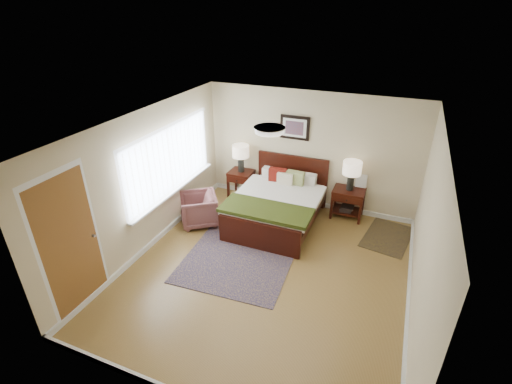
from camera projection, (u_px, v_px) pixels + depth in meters
floor at (267, 270)px, 6.25m from camera, size 5.00×5.00×0.00m
back_wall at (310, 151)px, 7.72m from camera, size 4.50×0.04×2.50m
front_wall at (178, 323)px, 3.62m from camera, size 4.50×0.04×2.50m
left_wall at (147, 182)px, 6.42m from camera, size 0.04×5.00×2.50m
right_wall at (427, 238)px, 4.92m from camera, size 0.04×5.00×2.50m
ceiling at (269, 127)px, 5.09m from camera, size 4.50×5.00×0.02m
window at (171, 161)px, 6.92m from camera, size 0.11×2.72×1.32m
door at (71, 245)px, 5.06m from camera, size 0.06×1.00×2.18m
ceil_fixture at (269, 130)px, 5.11m from camera, size 0.44×0.44×0.08m
bed at (277, 201)px, 7.37m from camera, size 1.68×2.03×1.09m
wall_art at (295, 128)px, 7.60m from camera, size 0.62×0.05×0.50m
nightstand_left at (241, 177)px, 8.36m from camera, size 0.53×0.47×0.63m
nightstand_right at (348, 200)px, 7.61m from camera, size 0.63×0.48×0.63m
lamp_left at (241, 153)px, 8.12m from camera, size 0.37×0.37×0.61m
lamp_right at (352, 170)px, 7.31m from camera, size 0.37×0.37×0.61m
armchair at (199, 209)px, 7.42m from camera, size 0.97×0.97×0.64m
rug_persian at (245, 248)px, 6.79m from camera, size 1.98×2.68×0.01m
rug_navy at (387, 237)px, 7.12m from camera, size 0.98×1.30×0.01m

